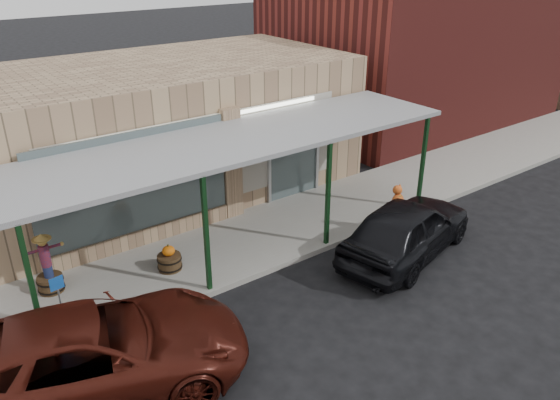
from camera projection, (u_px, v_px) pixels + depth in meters
ground at (328, 310)px, 12.26m from camera, size 120.00×120.00×0.00m
sidewalk at (241, 243)px, 14.84m from camera, size 40.00×3.20×0.15m
storefront at (161, 131)px, 17.30m from camera, size 12.00×6.25×4.20m
awning at (238, 142)px, 13.56m from camera, size 12.00×3.00×3.04m
block_buildings_near at (198, 65)px, 18.42m from camera, size 61.00×8.00×8.00m
barrel_scarecrow at (48, 272)px, 12.50m from camera, size 0.91×0.67×1.49m
barrel_pumpkin at (169, 260)px, 13.45m from camera, size 0.68×0.68×0.69m
handicap_sign at (60, 298)px, 10.96m from camera, size 0.28×0.06×1.36m
parked_sedan at (407, 228)px, 14.13m from camera, size 4.92×2.90×1.59m
car_maroon at (90, 354)px, 9.79m from camera, size 6.25×4.15×1.59m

